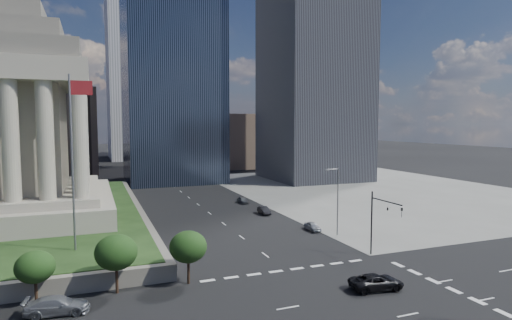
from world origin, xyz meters
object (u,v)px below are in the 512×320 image
traffic_signal_ne (381,216)px  pickup_truck (376,282)px  suv_grey (57,305)px  parked_sedan_near (313,226)px  street_lamp_north (337,197)px  flagpole (73,153)px  parked_sedan_mid (264,211)px  parked_sedan_far (243,200)px

traffic_signal_ne → pickup_truck: 11.22m
suv_grey → parked_sedan_near: 38.89m
street_lamp_north → pickup_truck: bearing=-110.8°
flagpole → street_lamp_north: (35.16, 1.00, -7.45)m
pickup_truck → traffic_signal_ne: bearing=-32.0°
flagpole → traffic_signal_ne: bearing=-16.7°
suv_grey → parked_sedan_near: (34.55, 17.84, -0.13)m
flagpole → pickup_truck: 35.53m
street_lamp_north → suv_grey: size_ratio=1.88×
traffic_signal_ne → street_lamp_north: street_lamp_north is taller
parked_sedan_mid → parked_sedan_far: size_ratio=1.06×
parked_sedan_far → suv_grey: bearing=-126.8°
street_lamp_north → parked_sedan_mid: street_lamp_north is taller
traffic_signal_ne → suv_grey: (-35.55, -2.70, -4.48)m
parked_sedan_near → parked_sedan_mid: parked_sedan_mid is taller
suv_grey → parked_sedan_far: bearing=-29.3°
traffic_signal_ne → parked_sedan_mid: 29.45m
pickup_truck → suv_grey: size_ratio=1.02×
suv_grey → parked_sedan_mid: 44.99m
traffic_signal_ne → street_lamp_north: 11.34m
flagpole → parked_sedan_mid: size_ratio=4.97×
pickup_truck → suv_grey: (-29.07, 5.28, 0.02)m
traffic_signal_ne → suv_grey: 35.93m
traffic_signal_ne → parked_sedan_mid: (-3.50, 28.88, -4.59)m
flagpole → suv_grey: bearing=-95.4°
pickup_truck → suv_grey: 29.55m
parked_sedan_mid → parked_sedan_far: parked_sedan_mid is taller
parked_sedan_mid → parked_sedan_far: (0.00, 11.66, -0.02)m
traffic_signal_ne → parked_sedan_far: bearing=94.9°
street_lamp_north → pickup_truck: 21.20m
parked_sedan_near → parked_sedan_mid: size_ratio=0.93×
traffic_signal_ne → parked_sedan_near: (-1.00, 15.15, -4.61)m
street_lamp_north → pickup_truck: street_lamp_north is taller
street_lamp_north → parked_sedan_far: 29.97m
parked_sedan_mid → street_lamp_north: bearing=-73.1°
traffic_signal_ne → suv_grey: size_ratio=1.51×
parked_sedan_near → parked_sedan_mid: bearing=103.0°
parked_sedan_far → pickup_truck: bearing=-93.8°
street_lamp_north → parked_sedan_near: bearing=115.4°
suv_grey → street_lamp_north: bearing=-61.7°
street_lamp_north → pickup_truck: (-7.31, -19.28, -4.91)m
traffic_signal_ne → pickup_truck: size_ratio=1.48×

